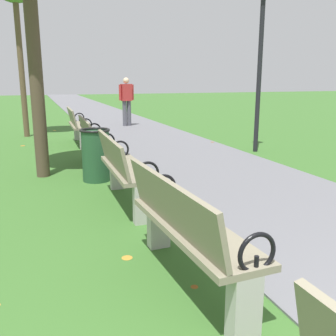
# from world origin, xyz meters

# --- Properties ---
(paved_walkway) EXTENTS (2.85, 44.00, 0.02)m
(paved_walkway) POSITION_xyz_m (1.43, 18.00, 0.01)
(paved_walkway) COLOR slate
(paved_walkway) RESTS_ON ground
(park_bench_2) EXTENTS (0.55, 1.62, 0.90)m
(park_bench_2) POSITION_xyz_m (-0.50, 2.41, 0.49)
(park_bench_2) COLOR gray
(park_bench_2) RESTS_ON ground
(park_bench_3) EXTENTS (0.50, 1.61, 0.90)m
(park_bench_3) POSITION_xyz_m (-0.50, 4.55, 0.49)
(park_bench_3) COLOR gray
(park_bench_3) RESTS_ON ground
(park_bench_4) EXTENTS (0.50, 1.61, 0.90)m
(park_bench_4) POSITION_xyz_m (-0.50, 6.93, 0.49)
(park_bench_4) COLOR gray
(park_bench_4) RESTS_ON ground
(park_bench_5) EXTENTS (0.50, 1.61, 0.90)m
(park_bench_5) POSITION_xyz_m (-0.50, 9.47, 0.49)
(park_bench_5) COLOR gray
(park_bench_5) RESTS_ON ground
(pedestrian_walking) EXTENTS (0.53, 0.27, 1.62)m
(pedestrian_walking) POSITION_xyz_m (1.51, 12.67, 0.93)
(pedestrian_walking) COLOR #4C4C56
(pedestrian_walking) RESTS_ON paved_walkway
(trash_bin) EXTENTS (0.48, 0.48, 0.84)m
(trash_bin) POSITION_xyz_m (-0.65, 5.86, 0.42)
(trash_bin) COLOR #234C2D
(trash_bin) RESTS_ON ground
(lamp_post) EXTENTS (0.28, 0.28, 3.48)m
(lamp_post) POSITION_xyz_m (3.15, 7.18, 2.31)
(lamp_post) COLOR black
(lamp_post) RESTS_ON ground
(scattered_leaves) EXTENTS (5.13, 14.17, 0.02)m
(scattered_leaves) POSITION_xyz_m (-0.58, 5.51, 0.01)
(scattered_leaves) COLOR gold
(scattered_leaves) RESTS_ON ground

